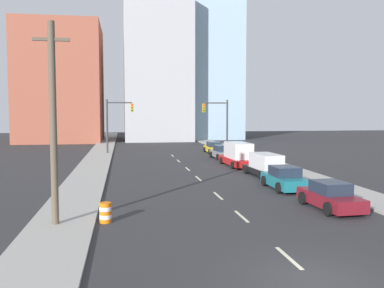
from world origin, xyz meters
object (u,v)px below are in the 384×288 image
at_px(box_truck_black, 266,166).
at_px(sedan_yellow, 214,148).
at_px(utility_pole_left_near, 53,123).
at_px(box_truck_red, 238,155).
at_px(sedan_gray, 222,152).
at_px(traffic_signal_left, 114,119).
at_px(traffic_barrel, 105,213).
at_px(sedan_teal, 285,179).
at_px(traffic_signal_right, 221,119).
at_px(sedan_maroon, 330,196).

relative_size(box_truck_black, sedan_yellow, 1.19).
distance_m(utility_pole_left_near, box_truck_red, 24.55).
bearing_deg(sedan_yellow, sedan_gray, -94.69).
xyz_separation_m(traffic_signal_left, utility_pole_left_near, (-1.99, -34.12, 0.44)).
relative_size(traffic_signal_left, sedan_gray, 1.45).
bearing_deg(traffic_barrel, utility_pole_left_near, -170.75).
xyz_separation_m(sedan_teal, box_truck_black, (0.57, 5.61, 0.19)).
xyz_separation_m(traffic_signal_right, box_truck_black, (-1.15, -21.11, -3.39)).
bearing_deg(traffic_signal_right, sedan_maroon, -92.71).
bearing_deg(traffic_signal_left, box_truck_red, -49.97).
relative_size(sedan_gray, sedan_yellow, 0.98).
bearing_deg(traffic_signal_right, traffic_signal_left, 180.00).
bearing_deg(sedan_gray, sedan_teal, -93.45).
bearing_deg(sedan_maroon, sedan_yellow, 86.67).
distance_m(traffic_signal_right, box_truck_black, 21.41).
bearing_deg(sedan_maroon, sedan_teal, 89.12).
bearing_deg(box_truck_red, sedan_maroon, -92.06).
distance_m(utility_pole_left_near, sedan_maroon, 14.62).
xyz_separation_m(traffic_signal_right, box_truck_red, (-1.58, -14.26, -3.21)).
distance_m(sedan_teal, box_truck_red, 12.47).
height_order(sedan_maroon, box_truck_red, box_truck_red).
xyz_separation_m(utility_pole_left_near, sedan_teal, (13.82, 7.40, -4.01)).
relative_size(traffic_signal_right, box_truck_black, 1.19).
bearing_deg(utility_pole_left_near, sedan_gray, 62.22).
bearing_deg(sedan_teal, sedan_maroon, -88.29).
xyz_separation_m(sedan_maroon, sedan_teal, (-0.17, 6.10, 0.02)).
relative_size(sedan_maroon, sedan_gray, 0.99).
height_order(utility_pole_left_near, sedan_yellow, utility_pole_left_near).
bearing_deg(sedan_yellow, box_truck_black, -90.79).
height_order(sedan_teal, box_truck_black, box_truck_black).
relative_size(box_truck_red, sedan_yellow, 1.34).
xyz_separation_m(sedan_teal, sedan_gray, (0.17, 19.16, -0.02)).
height_order(sedan_maroon, sedan_yellow, sedan_maroon).
height_order(utility_pole_left_near, sedan_gray, utility_pole_left_near).
xyz_separation_m(traffic_signal_left, box_truck_red, (11.98, -14.26, -3.21)).
relative_size(utility_pole_left_near, sedan_teal, 1.98).
height_order(traffic_signal_right, sedan_maroon, traffic_signal_right).
distance_m(box_truck_black, sedan_yellow, 20.18).
relative_size(traffic_signal_right, sedan_gray, 1.45).
distance_m(traffic_signal_left, utility_pole_left_near, 34.18).
height_order(traffic_signal_right, traffic_barrel, traffic_signal_right).
xyz_separation_m(traffic_signal_right, sedan_maroon, (-1.56, -32.82, -3.59)).
bearing_deg(box_truck_red, traffic_signal_left, 127.88).
relative_size(traffic_barrel, sedan_teal, 0.20).
relative_size(traffic_barrel, box_truck_red, 0.15).
bearing_deg(sedan_teal, traffic_signal_left, 113.99).
xyz_separation_m(sedan_maroon, box_truck_red, (-0.03, 18.56, 0.39)).
bearing_deg(traffic_barrel, traffic_signal_right, 68.45).
relative_size(utility_pole_left_near, traffic_barrel, 9.67).
bearing_deg(sedan_gray, sedan_maroon, -92.94).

